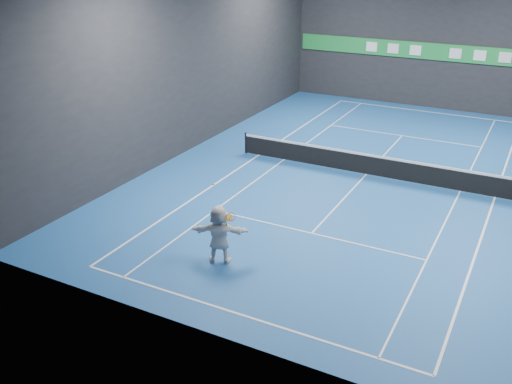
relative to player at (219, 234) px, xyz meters
The scene contains 18 objects.
ground 9.88m from the player, 78.71° to the left, with size 26.00×26.00×0.00m, color #1B5096.
wall_back 22.99m from the player, 85.14° to the left, with size 18.00×0.10×9.00m, color black.
wall_front 5.21m from the player, 60.20° to the right, with size 18.00×0.10×9.00m, color black.
wall_left 12.46m from the player, 126.28° to the left, with size 0.10×26.00×9.00m, color black.
baseline_near 3.13m from the player, 49.46° to the right, with size 10.98×0.08×0.01m, color white.
baseline_far 21.64m from the player, 84.89° to the left, with size 10.98×0.08×0.01m, color white.
sideline_doubles_left 10.33m from the player, 110.30° to the left, with size 0.08×23.78×0.01m, color white.
sideline_doubles_right 12.20m from the player, 52.43° to the left, with size 0.08×23.78×0.01m, color white.
sideline_singles_left 9.93m from the player, 102.77° to the left, with size 0.06×23.78×0.01m, color white.
sideline_singles_right 11.42m from the player, 57.95° to the left, with size 0.06×23.78×0.01m, color white.
service_line_near 3.90m from the player, 59.27° to the left, with size 8.23×0.06×0.01m, color white.
service_line_far 16.19m from the player, 83.16° to the left, with size 8.23×0.06×0.01m, color white.
center_service_line 9.88m from the player, 78.71° to the left, with size 0.06×12.80×0.01m, color white.
player is the anchor object (origin of this frame).
tennis_ball 1.69m from the player, 154.14° to the left, with size 0.07×0.07×0.07m, color yellow.
tennis_net 9.84m from the player, 78.71° to the left, with size 12.50×0.10×1.07m.
sponsor_banner 22.79m from the player, 85.13° to the left, with size 17.64×0.11×1.00m.
tennis_racket 0.77m from the player, ahead, with size 0.48×0.36×0.59m.
Camera 1 is at (6.70, -23.51, 9.66)m, focal length 40.00 mm.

